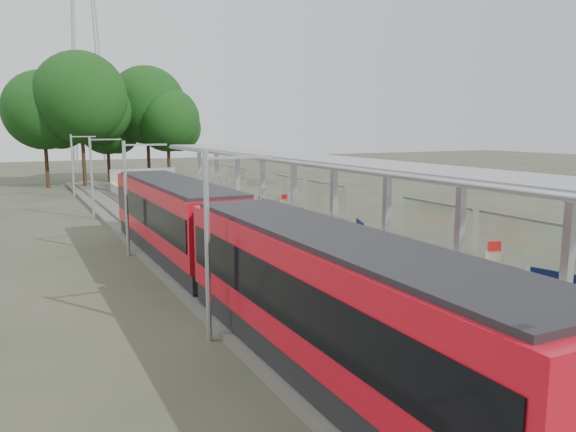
# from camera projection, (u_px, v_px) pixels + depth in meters

# --- Properties ---
(trackbed) EXTENTS (3.00, 70.00, 0.24)m
(trackbed) POSITION_uv_depth(u_px,v_px,m) (161.00, 245.00, 28.30)
(trackbed) COLOR #59544C
(trackbed) RESTS_ON ground
(platform) EXTENTS (6.00, 50.00, 1.00)m
(platform) POSITION_uv_depth(u_px,v_px,m) (244.00, 231.00, 30.22)
(platform) COLOR gray
(platform) RESTS_ON ground
(tactile_strip) EXTENTS (0.60, 50.00, 0.02)m
(tactile_strip) POSITION_uv_depth(u_px,v_px,m) (198.00, 225.00, 29.02)
(tactile_strip) COLOR gold
(tactile_strip) RESTS_ON platform
(end_fence) EXTENTS (6.00, 0.10, 1.20)m
(end_fence) POSITION_uv_depth(u_px,v_px,m) (143.00, 175.00, 52.12)
(end_fence) COLOR #9EA0A5
(end_fence) RESTS_ON platform
(train) EXTENTS (2.74, 27.60, 3.62)m
(train) POSITION_uv_depth(u_px,v_px,m) (230.00, 244.00, 19.23)
(train) COLOR black
(train) RESTS_ON ground
(canopy) EXTENTS (3.27, 38.00, 3.66)m
(canopy) POSITION_uv_depth(u_px,v_px,m) (304.00, 165.00, 26.97)
(canopy) COLOR #9EA0A5
(canopy) RESTS_ON platform
(pylon) EXTENTS (8.00, 4.00, 38.00)m
(pylon) POSITION_uv_depth(u_px,v_px,m) (84.00, 27.00, 73.74)
(pylon) COLOR #9EA0A5
(pylon) RESTS_ON ground
(tree_cluster) EXTENTS (19.48, 12.83, 13.29)m
(tree_cluster) POSITION_uv_depth(u_px,v_px,m) (107.00, 108.00, 57.58)
(tree_cluster) COLOR #382316
(tree_cluster) RESTS_ON ground
(catenary_masts) EXTENTS (2.08, 48.16, 5.40)m
(catenary_masts) POSITION_uv_depth(u_px,v_px,m) (128.00, 194.00, 26.23)
(catenary_masts) COLOR #9EA0A5
(catenary_masts) RESTS_ON ground
(bench_near) EXTENTS (0.90, 1.62, 1.06)m
(bench_near) POSITION_uv_depth(u_px,v_px,m) (560.00, 288.00, 15.71)
(bench_near) COLOR #0E1A47
(bench_near) RESTS_ON platform
(bench_mid) EXTENTS (0.97, 1.50, 0.99)m
(bench_mid) POSITION_uv_depth(u_px,v_px,m) (362.00, 231.00, 24.62)
(bench_mid) COLOR #0E1A47
(bench_mid) RESTS_ON platform
(bench_far) EXTENTS (0.69, 1.41, 0.93)m
(bench_far) POSITION_uv_depth(u_px,v_px,m) (263.00, 204.00, 33.17)
(bench_far) COLOR #0E1A47
(bench_far) RESTS_ON platform
(info_pillar_near) EXTENTS (0.43, 0.43, 1.93)m
(info_pillar_near) POSITION_uv_depth(u_px,v_px,m) (492.00, 280.00, 15.60)
(info_pillar_near) COLOR beige
(info_pillar_near) RESTS_ON platform
(info_pillar_far) EXTENTS (0.38, 0.38, 1.67)m
(info_pillar_far) POSITION_uv_depth(u_px,v_px,m) (284.00, 213.00, 28.27)
(info_pillar_far) COLOR beige
(info_pillar_far) RESTS_ON platform
(litter_bin) EXTENTS (0.46, 0.46, 0.87)m
(litter_bin) POSITION_uv_depth(u_px,v_px,m) (351.00, 234.00, 24.23)
(litter_bin) COLOR #9EA0A5
(litter_bin) RESTS_ON platform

